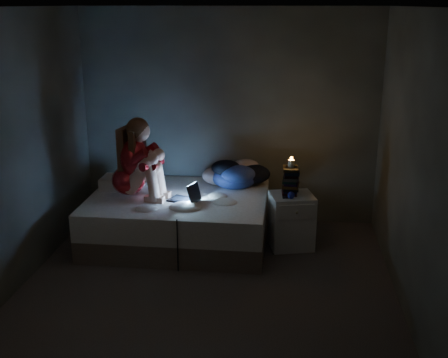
% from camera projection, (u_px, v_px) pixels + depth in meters
% --- Properties ---
extents(floor, '(3.60, 3.80, 0.02)m').
position_uv_depth(floor, '(207.00, 290.00, 5.37)').
color(floor, '#393230').
rests_on(floor, ground).
extents(ceiling, '(3.60, 3.80, 0.02)m').
position_uv_depth(ceiling, '(204.00, 5.00, 4.58)').
color(ceiling, silver).
rests_on(ceiling, ground).
extents(wall_back, '(3.60, 0.02, 2.60)m').
position_uv_depth(wall_back, '(229.00, 117.00, 6.78)').
color(wall_back, '#363931').
rests_on(wall_back, ground).
extents(wall_front, '(3.60, 0.02, 2.60)m').
position_uv_depth(wall_front, '(156.00, 248.00, 3.16)').
color(wall_front, '#363931').
rests_on(wall_front, ground).
extents(wall_left, '(0.02, 3.80, 2.60)m').
position_uv_depth(wall_left, '(13.00, 153.00, 5.17)').
color(wall_left, '#363931').
rests_on(wall_left, ground).
extents(wall_right, '(0.02, 3.80, 2.60)m').
position_uv_depth(wall_right, '(414.00, 166.00, 4.77)').
color(wall_right, '#363931').
rests_on(wall_right, ground).
extents(bed, '(1.99, 1.49, 0.55)m').
position_uv_depth(bed, '(179.00, 219.00, 6.38)').
color(bed, beige).
rests_on(bed, ground).
extents(pillow, '(0.47, 0.33, 0.14)m').
position_uv_depth(pillow, '(122.00, 183.00, 6.55)').
color(pillow, white).
rests_on(pillow, bed).
extents(woman, '(0.62, 0.47, 0.91)m').
position_uv_depth(woman, '(127.00, 157.00, 6.15)').
color(woman, '#71060A').
rests_on(woman, bed).
extents(laptop, '(0.38, 0.32, 0.23)m').
position_uv_depth(laptop, '(183.00, 191.00, 6.11)').
color(laptop, black).
rests_on(laptop, bed).
extents(clothes_pile, '(0.62, 0.52, 0.34)m').
position_uv_depth(clothes_pile, '(234.00, 173.00, 6.58)').
color(clothes_pile, navy).
rests_on(clothes_pile, bed).
extents(nightstand, '(0.55, 0.51, 0.61)m').
position_uv_depth(nightstand, '(291.00, 221.00, 6.22)').
color(nightstand, silver).
rests_on(nightstand, ground).
extents(book_stack, '(0.19, 0.25, 0.29)m').
position_uv_depth(book_stack, '(291.00, 182.00, 6.11)').
color(book_stack, black).
rests_on(book_stack, nightstand).
extents(candle, '(0.07, 0.07, 0.08)m').
position_uv_depth(candle, '(291.00, 166.00, 6.05)').
color(candle, beige).
rests_on(candle, book_stack).
extents(phone, '(0.09, 0.15, 0.01)m').
position_uv_depth(phone, '(284.00, 195.00, 6.09)').
color(phone, black).
rests_on(phone, nightstand).
extents(blue_orb, '(0.08, 0.08, 0.08)m').
position_uv_depth(blue_orb, '(288.00, 195.00, 6.01)').
color(blue_orb, navy).
rests_on(blue_orb, nightstand).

